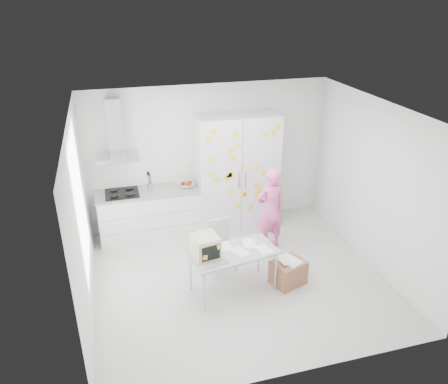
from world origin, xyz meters
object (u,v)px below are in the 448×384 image
object	(u,v)px
desk	(216,250)
chair	(221,243)
person	(270,209)
cardboard_box	(288,272)

from	to	relation	value
desk	chair	world-z (taller)	desk
chair	desk	bearing A→B (deg)	-120.21
person	chair	world-z (taller)	person
person	cardboard_box	bearing A→B (deg)	73.97
cardboard_box	chair	bearing A→B (deg)	144.91
person	desk	world-z (taller)	person
person	chair	bearing A→B (deg)	12.07
cardboard_box	person	bearing A→B (deg)	85.63
desk	cardboard_box	world-z (taller)	desk
person	desk	xyz separation A→B (m)	(-1.22, -1.02, 0.01)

